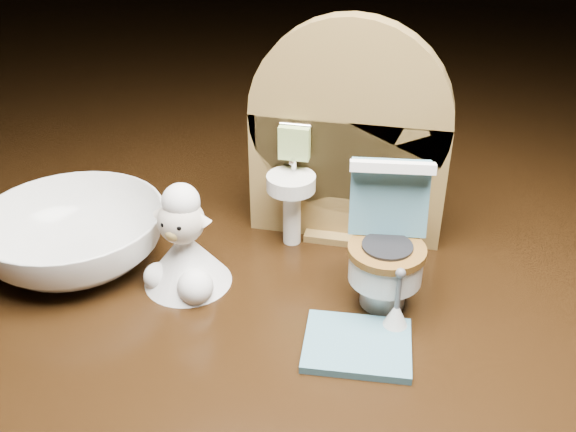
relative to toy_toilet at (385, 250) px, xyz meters
name	(u,v)px	position (x,y,z in m)	size (l,w,h in m)	color
backdrop_panel	(346,148)	(-0.03, 0.06, 0.03)	(0.13, 0.05, 0.15)	olive
toy_toilet	(385,250)	(0.00, 0.00, 0.00)	(0.05, 0.06, 0.09)	white
bath_mat	(357,345)	(-0.01, -0.05, -0.03)	(0.06, 0.05, 0.00)	teal
toilet_brush	(396,315)	(0.01, -0.03, -0.02)	(0.02, 0.02, 0.04)	white
plush_lamb	(185,251)	(-0.12, -0.02, -0.01)	(0.05, 0.05, 0.07)	white
ceramic_bowl	(75,237)	(-0.20, -0.01, -0.01)	(0.12, 0.12, 0.04)	white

